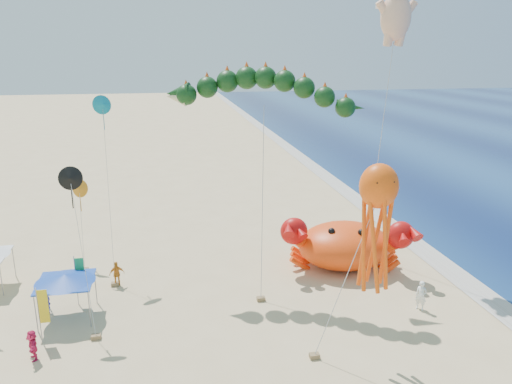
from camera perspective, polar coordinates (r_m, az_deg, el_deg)
ground at (r=32.23m, az=4.24°, el=-11.98°), size 320.00×320.00×0.00m
foam_strip at (r=36.91m, az=22.83°, el=-9.48°), size 320.00×320.00×0.00m
crab_inflatable at (r=36.26m, az=10.16°, el=-5.86°), size 9.10×7.25×3.99m
dragon_kite at (r=31.63m, az=0.60°, el=10.92°), size 12.24×6.58×13.64m
cherub_kite at (r=37.11m, az=15.79°, el=19.53°), size 2.48×1.89×20.00m
octopus_kite at (r=24.02m, az=13.61°, el=-2.90°), size 3.83×1.66×10.10m
canopy_blue at (r=31.01m, az=-21.00°, el=-9.22°), size 3.38×3.38×2.71m
feather_flags at (r=31.35m, az=-26.87°, el=-10.51°), size 8.74×4.00×3.20m
beachgoers at (r=32.18m, az=-18.71°, el=-11.23°), size 28.22×11.20×1.81m
small_kites at (r=33.09m, az=-21.52°, el=0.98°), size 8.43×11.94×12.20m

